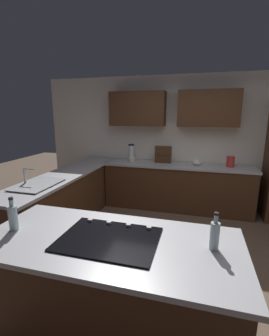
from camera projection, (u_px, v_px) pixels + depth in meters
ground_plane at (170, 257)px, 3.13m from camera, size 14.00×14.00×0.00m
wall_back at (182, 134)px, 4.73m from camera, size 6.00×0.44×2.60m
lower_cabinets_back at (177, 187)px, 4.67m from camera, size 2.80×0.60×0.86m
countertop_back at (178, 165)px, 4.57m from camera, size 2.84×0.64×0.04m
lower_cabinets_side at (68, 199)px, 4.02m from camera, size 0.60×2.90×0.86m
countertop_side at (66, 174)px, 3.92m from camera, size 0.64×2.94×0.04m
island_base at (110, 291)px, 1.95m from camera, size 1.96×0.86×0.86m
island_top at (109, 242)px, 1.85m from camera, size 2.04×0.94×0.04m
sink_unit at (37, 184)px, 3.23m from camera, size 0.46×0.70×0.23m
cooktop at (109, 238)px, 1.85m from camera, size 0.76×0.56×0.03m
blender at (131, 154)px, 4.82m from camera, size 0.15×0.15×0.35m
mixing_bowl at (197, 162)px, 4.50m from camera, size 0.17×0.17×0.10m
spice_rack at (163, 155)px, 4.68m from camera, size 0.32×0.11×0.33m
kettle at (230, 162)px, 4.33m from camera, size 0.15×0.15×0.20m
oil_bottle at (13, 217)px, 1.97m from camera, size 0.08×0.08×0.29m
second_bottle at (215, 235)px, 1.69m from camera, size 0.07×0.07×0.29m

